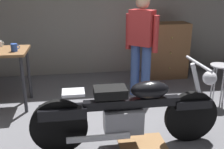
# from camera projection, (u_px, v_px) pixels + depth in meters

# --- Properties ---
(ground_plane) EXTENTS (12.00, 12.00, 0.00)m
(ground_plane) POSITION_uv_depth(u_px,v_px,m) (118.00, 145.00, 3.16)
(ground_plane) COLOR slate
(motorcycle) EXTENTS (2.19, 0.60, 1.00)m
(motorcycle) POSITION_uv_depth(u_px,v_px,m) (129.00, 111.00, 3.01)
(motorcycle) COLOR black
(motorcycle) RESTS_ON ground_plane
(person_standing) EXTENTS (0.46, 0.41, 1.67)m
(person_standing) POSITION_uv_depth(u_px,v_px,m) (141.00, 42.00, 4.27)
(person_standing) COLOR #405B9D
(person_standing) RESTS_ON ground_plane
(shop_stool) EXTENTS (0.32, 0.32, 0.64)m
(shop_stool) POSITION_uv_depth(u_px,v_px,m) (220.00, 74.00, 4.11)
(shop_stool) COLOR #B2B2B7
(shop_stool) RESTS_ON ground_plane
(wooden_dresser) EXTENTS (0.80, 0.47, 1.10)m
(wooden_dresser) POSITION_uv_depth(u_px,v_px,m) (167.00, 50.00, 5.32)
(wooden_dresser) COLOR brown
(wooden_dresser) RESTS_ON ground_plane
(drip_tray) EXTENTS (0.56, 0.40, 0.01)m
(drip_tray) POSITION_uv_depth(u_px,v_px,m) (142.00, 143.00, 3.18)
(drip_tray) COLOR olive
(drip_tray) RESTS_ON ground_plane
(mug_white_ceramic) EXTENTS (0.11, 0.08, 0.09)m
(mug_white_ceramic) POSITION_uv_depth(u_px,v_px,m) (0.00, 44.00, 4.09)
(mug_white_ceramic) COLOR white
(mug_white_ceramic) RESTS_ON workbench
(mug_blue_enamel) EXTENTS (0.13, 0.09, 0.11)m
(mug_blue_enamel) POSITION_uv_depth(u_px,v_px,m) (14.00, 48.00, 3.80)
(mug_blue_enamel) COLOR #2D51AD
(mug_blue_enamel) RESTS_ON workbench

